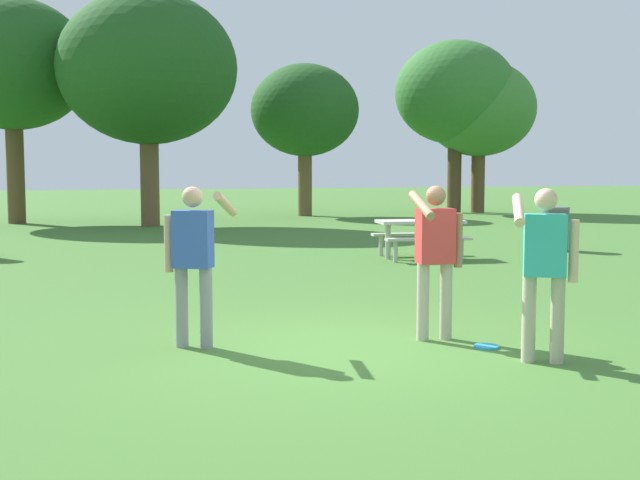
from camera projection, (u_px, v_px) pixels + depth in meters
The scene contains 12 objects.
ground_plane at pixel (349, 350), 8.19m from camera, with size 120.00×120.00×0.00m, color #447530.
person_thrower at pixel (545, 261), 7.59m from camera, with size 0.80×0.59×1.64m.
person_catcher at pixel (194, 254), 8.26m from camera, with size 0.80×0.59×1.64m.
person_bystander at pixel (436, 250), 8.61m from camera, with size 0.63×0.67×1.64m.
frisbee at pixel (486, 347), 8.31m from camera, with size 0.25×0.25×0.03m, color #2D9EDB.
picnic_table_near at pixel (420, 230), 16.37m from camera, with size 1.84×1.59×0.77m.
trash_can_further_along at pixel (556, 229), 17.93m from camera, with size 0.59×0.59×0.96m.
tree_tall_left at pixel (12, 65), 26.04m from camera, with size 4.93×4.93×7.20m.
tree_broad_center at pixel (148, 69), 25.02m from camera, with size 5.48×5.48×7.18m.
tree_far_right at pixel (305, 111), 30.30m from camera, with size 4.02×4.02×5.64m.
tree_slender_mid at pixel (456, 93), 32.24m from camera, with size 4.79×4.79×6.79m.
tree_back_left at pixel (479, 109), 32.46m from camera, with size 4.48×4.48×6.05m.
Camera 1 is at (-2.46, -7.68, 1.84)m, focal length 45.89 mm.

